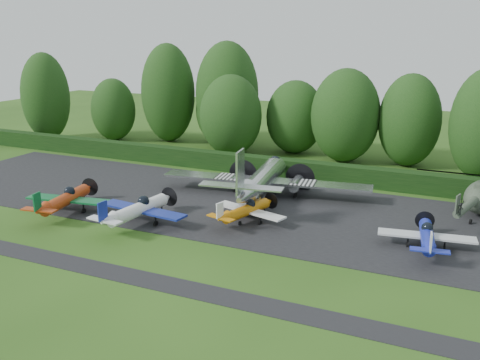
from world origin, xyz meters
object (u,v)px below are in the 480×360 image
at_px(transport_plane, 262,180).
at_px(light_plane_orange, 246,210).
at_px(light_plane_white, 138,209).
at_px(light_plane_blue, 427,236).
at_px(light_plane_red, 66,199).

xyz_separation_m(transport_plane, light_plane_orange, (1.29, -6.42, -0.74)).
bearing_deg(light_plane_orange, light_plane_white, -168.78).
xyz_separation_m(light_plane_white, light_plane_orange, (7.86, 4.03, -0.22)).
distance_m(transport_plane, light_plane_blue, 16.76).
relative_size(transport_plane, light_plane_blue, 2.80).
distance_m(light_plane_red, light_plane_orange, 15.80).
xyz_separation_m(light_plane_red, light_plane_blue, (29.39, 4.35, -0.16)).
relative_size(transport_plane, light_plane_red, 2.44).
relative_size(light_plane_red, light_plane_orange, 1.19).
bearing_deg(light_plane_white, light_plane_orange, 20.79).
bearing_deg(light_plane_red, transport_plane, 46.66).
height_order(transport_plane, light_plane_blue, transport_plane).
xyz_separation_m(transport_plane, light_plane_white, (-6.57, -10.46, -0.52)).
height_order(light_plane_white, light_plane_blue, light_plane_white).
relative_size(light_plane_red, light_plane_white, 0.98).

